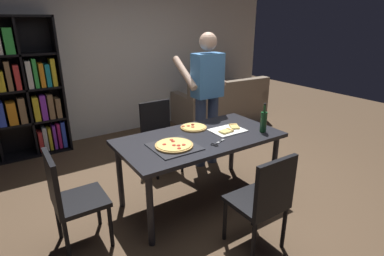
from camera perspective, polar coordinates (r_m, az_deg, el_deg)
The scene contains 14 objects.
ground_plane at distance 3.47m, azimuth 1.40°, elevation -13.23°, with size 12.00×12.00×0.00m, color brown.
back_wall at distance 5.28m, azimuth -15.27°, elevation 13.84°, with size 6.40×0.10×2.80m, color silver.
dining_table at distance 3.15m, azimuth 1.50°, elevation -2.92°, with size 1.69×0.88×0.75m.
chair_near_camera at distance 2.61m, azimuth 13.42°, elevation -12.75°, with size 0.42×0.42×0.90m.
chair_far_side at distance 3.95m, azimuth -6.19°, elevation -0.72°, with size 0.42×0.42×0.90m.
chair_left_end at distance 2.78m, azimuth -22.20°, elevation -11.71°, with size 0.42×0.42×0.90m.
couch at distance 5.86m, azimuth 5.61°, elevation 4.05°, with size 1.75×0.94×0.85m.
bookshelf at distance 4.86m, azimuth -30.91°, elevation 5.55°, with size 1.40×0.35×1.95m.
person_serving_pizza at distance 3.93m, azimuth 2.76°, elevation 6.66°, with size 0.55×0.54×1.75m.
pepperoni_pizza_on_tray at distance 2.87m, azimuth -3.39°, elevation -3.36°, with size 0.43×0.43×0.04m.
pizza_slices_on_towel at distance 3.31m, azimuth 6.91°, elevation -0.33°, with size 0.37×0.28×0.03m.
wine_bottle at distance 3.31m, azimuth 13.36°, elevation 1.25°, with size 0.07×0.07×0.32m.
kitchen_scissors at distance 2.95m, azimuth 4.68°, elevation -2.92°, with size 0.20×0.12×0.01m.
second_pizza_plain at distance 3.36m, azimuth 0.29°, elevation 0.12°, with size 0.29×0.29×0.03m.
Camera 1 is at (-1.67, -2.38, 1.90)m, focal length 28.25 mm.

